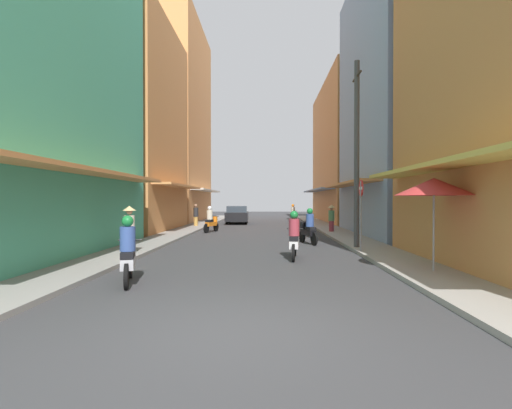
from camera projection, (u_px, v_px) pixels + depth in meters
ground_plane at (258, 235)px, 20.65m from camera, size 84.61×84.61×0.00m
sidewalk_left at (176, 234)px, 20.78m from camera, size 1.72×46.46×0.12m
sidewalk_right at (341, 234)px, 20.52m from camera, size 1.72×46.46×0.12m
building_left_mid at (124, 128)px, 23.18m from camera, size 7.05×9.20×12.80m
building_left_far at (169, 124)px, 33.79m from camera, size 7.05×11.39×17.72m
building_right_mid at (414, 101)px, 20.13m from camera, size 7.05×10.07×14.55m
building_right_far at (357, 153)px, 32.82m from camera, size 7.05×13.90×12.09m
motorbike_white at (294, 237)px, 12.17m from camera, size 0.55×1.81×1.58m
motorbike_black at (308, 228)px, 16.34m from camera, size 0.75×1.74×1.58m
motorbike_silver at (128, 253)px, 8.57m from camera, size 0.71×1.76×1.58m
motorbike_blue at (293, 214)px, 33.33m from camera, size 0.61×1.79×1.58m
motorbike_orange at (211, 221)px, 22.34m from camera, size 0.76×1.74×1.58m
parked_car at (237, 215)px, 30.68m from camera, size 1.88×4.15×1.45m
pedestrian_midway at (196, 216)px, 26.26m from camera, size 0.34×0.34×1.65m
pedestrian_far at (331, 217)px, 21.56m from camera, size 0.44×0.44×1.65m
pedestrian_crossing at (129, 228)px, 12.49m from camera, size 0.44×0.44×1.73m
vendor_umbrella at (434, 187)px, 9.50m from camera, size 1.95×1.95×2.49m
utility_pole at (357, 154)px, 14.34m from camera, size 0.20×1.20×7.27m
street_sign_no_entry at (361, 206)px, 13.28m from camera, size 0.07×0.60×2.65m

